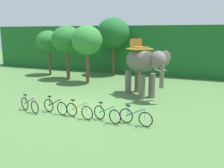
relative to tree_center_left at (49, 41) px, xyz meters
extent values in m
plane|color=#4C753D|center=(8.33, -8.51, -3.31)|extent=(80.00, 80.00, 0.00)
cube|color=#1E6028|center=(8.33, 6.38, -0.90)|extent=(36.00, 6.00, 4.83)
cylinder|color=brown|center=(0.00, 0.00, -2.10)|extent=(0.24, 0.24, 2.42)
ellipsoid|color=#28702D|center=(0.00, 0.00, 0.02)|extent=(2.44, 2.44, 2.03)
cylinder|color=brown|center=(2.96, -1.32, -2.06)|extent=(0.30, 0.30, 2.50)
ellipsoid|color=#28702D|center=(2.96, -1.32, 0.25)|extent=(2.72, 2.72, 2.36)
cylinder|color=brown|center=(5.41, -2.20, -2.07)|extent=(0.29, 0.29, 2.49)
ellipsoid|color=#338438|center=(5.41, -2.20, 0.24)|extent=(2.52, 2.52, 2.38)
cylinder|color=brown|center=(5.80, 2.48, -1.93)|extent=(0.24, 0.24, 2.77)
ellipsoid|color=#1E6028|center=(5.80, 2.48, 0.79)|extent=(3.18, 3.18, 2.96)
ellipsoid|color=#665E56|center=(10.59, -4.45, -0.96)|extent=(3.09, 2.98, 1.50)
cylinder|color=#665E56|center=(11.51, -4.77, -2.51)|extent=(0.44, 0.44, 1.60)
cylinder|color=#665E56|center=(11.00, -5.34, -2.51)|extent=(0.44, 0.44, 1.60)
cylinder|color=#665E56|center=(10.18, -3.56, -2.51)|extent=(0.44, 0.44, 1.60)
cylinder|color=#665E56|center=(9.66, -4.13, -2.51)|extent=(0.44, 0.44, 1.60)
ellipsoid|color=#665E56|center=(12.07, -5.79, -0.71)|extent=(1.49, 1.48, 1.10)
ellipsoid|color=#665E56|center=(12.38, -5.23, -0.66)|extent=(0.68, 0.73, 0.96)
ellipsoid|color=#665E56|center=(11.54, -6.15, -0.66)|extent=(0.68, 0.73, 0.96)
cylinder|color=#665E56|center=(12.40, -6.09, -1.61)|extent=(0.26, 0.26, 1.40)
cone|color=beige|center=(12.52, -5.90, -1.26)|extent=(0.50, 0.47, 0.21)
cone|color=beige|center=(12.22, -6.22, -1.26)|extent=(0.50, 0.47, 0.21)
cube|color=gold|center=(10.52, -4.38, -0.18)|extent=(1.86, 1.86, 0.08)
cube|color=olive|center=(10.52, -4.38, -0.09)|extent=(1.42, 1.41, 0.10)
cube|color=olive|center=(10.14, -4.05, 0.19)|extent=(0.68, 0.73, 0.56)
cylinder|color=#665E56|center=(9.54, -3.50, -1.41)|extent=(0.08, 0.08, 0.90)
torus|color=black|center=(5.71, -10.07, -2.96)|extent=(0.69, 0.28, 0.71)
torus|color=black|center=(6.66, -10.40, -2.96)|extent=(0.69, 0.28, 0.71)
cylinder|color=purple|center=(6.16, -10.23, -2.71)|extent=(0.93, 0.36, 0.54)
cylinder|color=purple|center=(5.80, -10.11, -2.70)|extent=(0.03, 0.03, 0.52)
cube|color=black|center=(5.80, -10.11, -2.44)|extent=(0.22, 0.16, 0.06)
cylinder|color=#9E9EA3|center=(6.61, -10.38, -2.68)|extent=(0.03, 0.03, 0.55)
cylinder|color=#9E9EA3|center=(6.61, -10.38, -2.41)|extent=(0.20, 0.50, 0.03)
torus|color=black|center=(7.14, -9.86, -2.96)|extent=(0.71, 0.19, 0.71)
torus|color=black|center=(8.12, -10.05, -2.96)|extent=(0.71, 0.19, 0.71)
cylinder|color=black|center=(7.61, -9.95, -2.71)|extent=(0.96, 0.23, 0.54)
cylinder|color=black|center=(7.24, -9.88, -2.70)|extent=(0.03, 0.03, 0.52)
cube|color=black|center=(7.24, -9.88, -2.44)|extent=(0.22, 0.14, 0.06)
cylinder|color=#9E9EA3|center=(8.07, -10.04, -2.68)|extent=(0.03, 0.03, 0.55)
cylinder|color=#9E9EA3|center=(8.07, -10.04, -2.41)|extent=(0.13, 0.52, 0.03)
torus|color=black|center=(8.67, -10.01, -2.96)|extent=(0.71, 0.17, 0.71)
torus|color=black|center=(9.65, -10.19, -2.96)|extent=(0.71, 0.17, 0.71)
cylinder|color=orange|center=(9.14, -10.09, -2.71)|extent=(0.96, 0.22, 0.54)
cylinder|color=orange|center=(8.77, -10.03, -2.70)|extent=(0.03, 0.03, 0.52)
cube|color=black|center=(8.77, -10.03, -2.44)|extent=(0.21, 0.13, 0.06)
cylinder|color=#9E9EA3|center=(9.60, -10.18, -2.68)|extent=(0.03, 0.03, 0.55)
cylinder|color=#9E9EA3|center=(9.60, -10.18, -2.41)|extent=(0.12, 0.52, 0.03)
torus|color=black|center=(10.17, -9.88, -2.96)|extent=(0.69, 0.27, 0.71)
torus|color=black|center=(11.12, -10.19, -2.96)|extent=(0.69, 0.27, 0.71)
cylinder|color=green|center=(10.62, -10.03, -2.71)|extent=(0.94, 0.35, 0.54)
cylinder|color=green|center=(10.27, -9.91, -2.70)|extent=(0.03, 0.03, 0.52)
cube|color=black|center=(10.27, -9.91, -2.44)|extent=(0.22, 0.16, 0.06)
cylinder|color=#9E9EA3|center=(11.07, -10.18, -2.68)|extent=(0.03, 0.03, 0.55)
cylinder|color=#9E9EA3|center=(11.07, -10.18, -2.41)|extent=(0.19, 0.50, 0.03)
torus|color=black|center=(11.54, -9.83, -2.96)|extent=(0.71, 0.16, 0.71)
torus|color=black|center=(12.53, -9.98, -2.96)|extent=(0.71, 0.16, 0.71)
cylinder|color=blue|center=(12.01, -9.90, -2.71)|extent=(0.97, 0.19, 0.54)
cylinder|color=blue|center=(11.64, -9.84, -2.70)|extent=(0.03, 0.03, 0.52)
cube|color=black|center=(11.64, -9.84, -2.44)|extent=(0.21, 0.13, 0.06)
cylinder|color=#9E9EA3|center=(12.48, -9.97, -2.68)|extent=(0.03, 0.03, 0.55)
cylinder|color=#9E9EA3|center=(12.48, -9.97, -2.41)|extent=(0.11, 0.52, 0.03)
camera|label=1|loc=(15.31, -20.52, 0.93)|focal=40.36mm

